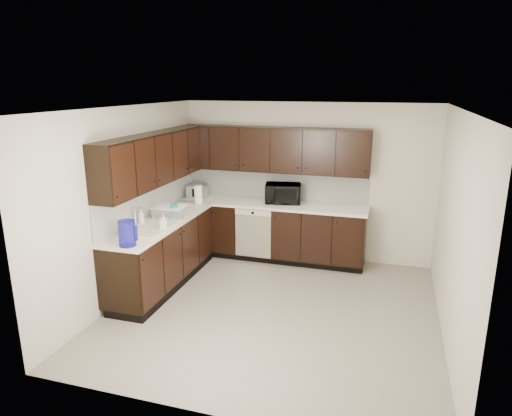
{
  "coord_description": "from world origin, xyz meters",
  "views": [
    {
      "loc": [
        1.3,
        -5.08,
        2.77
      ],
      "look_at": [
        -0.41,
        0.6,
        1.15
      ],
      "focal_mm": 32.0,
      "sensor_mm": 36.0,
      "label": 1
    }
  ],
  "objects_px": {
    "blue_pitcher": "(127,233)",
    "storage_bin": "(169,212)",
    "toaster_oven": "(198,191)",
    "microwave": "(283,193)",
    "sink": "(150,232)"
  },
  "relations": [
    {
      "from": "sink",
      "to": "storage_bin",
      "type": "height_order",
      "value": "sink"
    },
    {
      "from": "blue_pitcher",
      "to": "storage_bin",
      "type": "bearing_deg",
      "value": 90.79
    },
    {
      "from": "blue_pitcher",
      "to": "microwave",
      "type": "bearing_deg",
      "value": 60.18
    },
    {
      "from": "sink",
      "to": "toaster_oven",
      "type": "bearing_deg",
      "value": 92.32
    },
    {
      "from": "sink",
      "to": "microwave",
      "type": "bearing_deg",
      "value": 52.35
    },
    {
      "from": "sink",
      "to": "blue_pitcher",
      "type": "relative_size",
      "value": 2.72
    },
    {
      "from": "storage_bin",
      "to": "toaster_oven",
      "type": "bearing_deg",
      "value": 94.62
    },
    {
      "from": "microwave",
      "to": "storage_bin",
      "type": "distance_m",
      "value": 1.85
    },
    {
      "from": "toaster_oven",
      "to": "blue_pitcher",
      "type": "distance_m",
      "value": 2.39
    },
    {
      "from": "microwave",
      "to": "blue_pitcher",
      "type": "height_order",
      "value": "microwave"
    },
    {
      "from": "toaster_oven",
      "to": "microwave",
      "type": "bearing_deg",
      "value": -10.12
    },
    {
      "from": "sink",
      "to": "storage_bin",
      "type": "xyz_separation_m",
      "value": [
        0.03,
        0.49,
        0.14
      ]
    },
    {
      "from": "microwave",
      "to": "sink",
      "type": "bearing_deg",
      "value": -139.14
    },
    {
      "from": "microwave",
      "to": "toaster_oven",
      "type": "xyz_separation_m",
      "value": [
        -1.44,
        -0.07,
        -0.05
      ]
    },
    {
      "from": "toaster_oven",
      "to": "blue_pitcher",
      "type": "bearing_deg",
      "value": -98.99
    }
  ]
}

